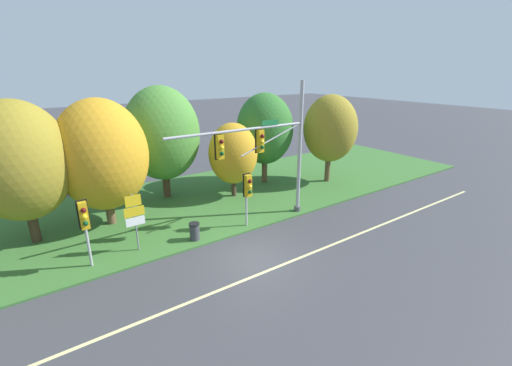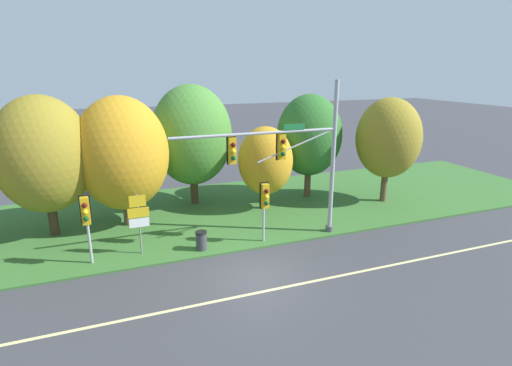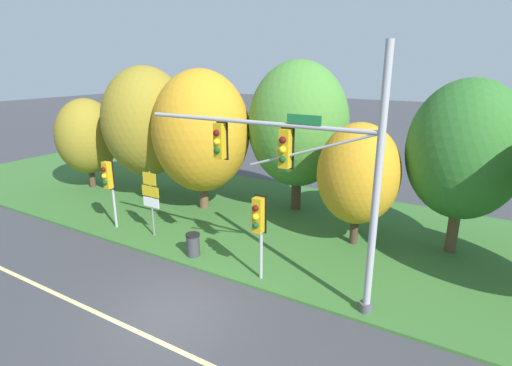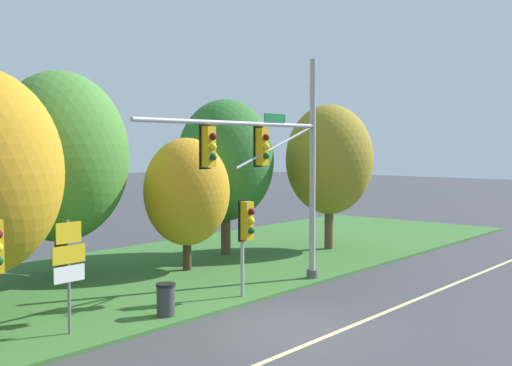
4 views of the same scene
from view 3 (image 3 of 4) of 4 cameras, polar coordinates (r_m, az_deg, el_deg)
ground_plane at (r=13.35m, az=-12.26°, el=-17.54°), size 160.00×160.00×0.00m
lane_stripe at (r=12.68m, az=-16.16°, el=-19.90°), size 36.00×0.16×0.01m
grass_verge at (r=19.36m, az=4.56°, el=-5.75°), size 48.00×11.50×0.10m
traffic_signal_mast at (r=12.24m, az=6.89°, el=2.64°), size 8.48×0.49×7.93m
pedestrian_signal_near_kerb at (r=13.50m, az=0.38°, el=-5.34°), size 0.46×0.55×3.12m
pedestrian_signal_further_along at (r=19.03m, az=-20.32°, el=0.49°), size 0.46×0.55×3.23m
route_sign_post at (r=17.79m, az=-14.80°, el=-1.72°), size 0.96×0.08×2.94m
tree_nearest_road at (r=26.07m, az=-23.00°, el=6.14°), size 3.59×3.59×5.40m
tree_left_of_mast at (r=22.84m, az=-15.39°, el=8.43°), size 4.75×4.75×7.26m
tree_behind_signpost at (r=20.40m, az=-7.84°, el=7.29°), size 4.91×4.91×7.13m
tree_mid_verge at (r=20.07m, az=6.04°, el=8.28°), size 4.97×4.97×7.54m
tree_tall_centre at (r=16.65m, az=14.39°, el=1.25°), size 3.33×3.33×5.13m
tree_right_far at (r=17.08m, az=27.69°, el=4.13°), size 4.29×4.29×6.87m
trash_bin at (r=16.13m, az=-8.97°, el=-8.68°), size 0.56×0.56×0.93m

